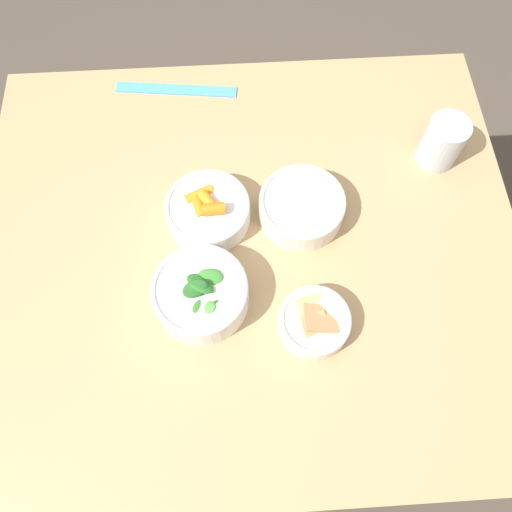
% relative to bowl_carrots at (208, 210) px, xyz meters
% --- Properties ---
extents(ground_plane, '(10.00, 10.00, 0.00)m').
position_rel_bowl_carrots_xyz_m(ground_plane, '(0.08, -0.06, -0.76)').
color(ground_plane, '#4C4238').
extents(dining_table, '(1.05, 0.92, 0.73)m').
position_rel_bowl_carrots_xyz_m(dining_table, '(0.08, -0.06, -0.14)').
color(dining_table, tan).
rests_on(dining_table, ground_plane).
extents(bowl_carrots, '(0.16, 0.16, 0.07)m').
position_rel_bowl_carrots_xyz_m(bowl_carrots, '(0.00, 0.00, 0.00)').
color(bowl_carrots, white).
rests_on(bowl_carrots, dining_table).
extents(bowl_greens, '(0.17, 0.17, 0.09)m').
position_rel_bowl_carrots_xyz_m(bowl_greens, '(-0.01, -0.17, 0.01)').
color(bowl_greens, white).
rests_on(bowl_greens, dining_table).
extents(bowl_beans_hotdog, '(0.17, 0.17, 0.06)m').
position_rel_bowl_carrots_xyz_m(bowl_beans_hotdog, '(0.18, -0.00, -0.00)').
color(bowl_beans_hotdog, silver).
rests_on(bowl_beans_hotdog, dining_table).
extents(bowl_cookies, '(0.13, 0.13, 0.06)m').
position_rel_bowl_carrots_xyz_m(bowl_cookies, '(0.18, -0.23, -0.00)').
color(bowl_cookies, silver).
rests_on(bowl_cookies, dining_table).
extents(ruler, '(0.27, 0.06, 0.00)m').
position_rel_bowl_carrots_xyz_m(ruler, '(-0.07, 0.33, -0.03)').
color(ruler, '#4C99E0').
rests_on(ruler, dining_table).
extents(cup, '(0.08, 0.08, 0.10)m').
position_rel_bowl_carrots_xyz_m(cup, '(0.47, 0.11, 0.02)').
color(cup, '#B2B7C1').
rests_on(cup, dining_table).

